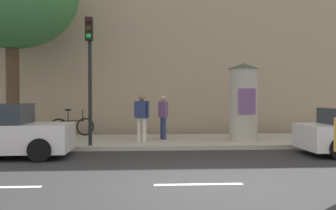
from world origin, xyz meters
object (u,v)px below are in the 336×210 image
poster_column (243,101)px  pedestrian_tallest (163,114)px  traffic_light (89,60)px  pedestrian_in_red_top (142,114)px  bicycle_leaning (72,126)px

poster_column → pedestrian_tallest: size_ratio=1.72×
pedestrian_tallest → traffic_light: bearing=-144.4°
pedestrian_tallest → pedestrian_in_red_top: bearing=-134.2°
poster_column → pedestrian_in_red_top: size_ratio=1.68×
traffic_light → pedestrian_in_red_top: size_ratio=2.48×
traffic_light → pedestrian_in_red_top: (1.70, 0.97, -1.81)m
pedestrian_in_red_top → bicycle_leaning: bearing=140.9°
poster_column → pedestrian_tallest: (-2.89, 0.60, -0.47)m
poster_column → bicycle_leaning: size_ratio=1.64×
poster_column → traffic_light: bearing=-167.6°
pedestrian_in_red_top → pedestrian_tallest: pedestrian_in_red_top is taller
pedestrian_tallest → bicycle_leaning: bearing=157.8°
pedestrian_in_red_top → traffic_light: bearing=-150.3°
traffic_light → bicycle_leaning: (-1.12, 3.26, -2.42)m
pedestrian_in_red_top → pedestrian_tallest: (0.79, 0.81, -0.04)m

